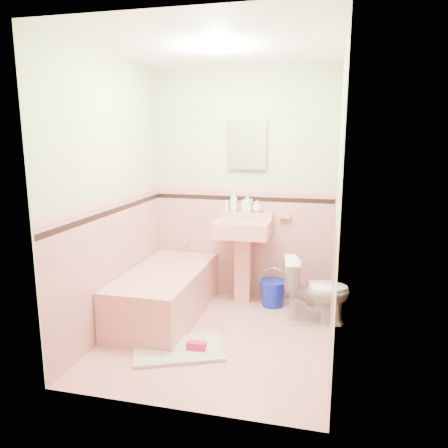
% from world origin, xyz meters
% --- Properties ---
extents(floor, '(2.20, 2.20, 0.00)m').
position_xyz_m(floor, '(0.00, 0.00, 0.00)').
color(floor, '#D5918B').
rests_on(floor, ground).
extents(ceiling, '(2.20, 2.20, 0.00)m').
position_xyz_m(ceiling, '(0.00, 0.00, 2.50)').
color(ceiling, white).
rests_on(ceiling, ground).
extents(wall_back, '(2.50, 0.00, 2.50)m').
position_xyz_m(wall_back, '(0.00, 1.10, 1.25)').
color(wall_back, beige).
rests_on(wall_back, ground).
extents(wall_front, '(2.50, 0.00, 2.50)m').
position_xyz_m(wall_front, '(0.00, -1.10, 1.25)').
color(wall_front, beige).
rests_on(wall_front, ground).
extents(wall_left, '(0.00, 2.50, 2.50)m').
position_xyz_m(wall_left, '(-1.00, 0.00, 1.25)').
color(wall_left, beige).
rests_on(wall_left, ground).
extents(wall_right, '(0.00, 2.50, 2.50)m').
position_xyz_m(wall_right, '(1.00, 0.00, 1.25)').
color(wall_right, beige).
rests_on(wall_right, ground).
extents(wainscot_back, '(2.00, 0.00, 2.00)m').
position_xyz_m(wainscot_back, '(0.00, 1.09, 0.60)').
color(wainscot_back, '#D79790').
rests_on(wainscot_back, ground).
extents(wainscot_front, '(2.00, 0.00, 2.00)m').
position_xyz_m(wainscot_front, '(0.00, -1.09, 0.60)').
color(wainscot_front, '#D79790').
rests_on(wainscot_front, ground).
extents(wainscot_left, '(0.00, 2.20, 2.20)m').
position_xyz_m(wainscot_left, '(-0.99, 0.00, 0.60)').
color(wainscot_left, '#D79790').
rests_on(wainscot_left, ground).
extents(wainscot_right, '(0.00, 2.20, 2.20)m').
position_xyz_m(wainscot_right, '(0.99, 0.00, 0.60)').
color(wainscot_right, '#D79790').
rests_on(wainscot_right, ground).
extents(accent_back, '(2.00, 0.00, 2.00)m').
position_xyz_m(accent_back, '(0.00, 1.08, 1.12)').
color(accent_back, black).
rests_on(accent_back, ground).
extents(accent_front, '(2.00, 0.00, 2.00)m').
position_xyz_m(accent_front, '(0.00, -1.08, 1.12)').
color(accent_front, black).
rests_on(accent_front, ground).
extents(accent_left, '(0.00, 2.20, 2.20)m').
position_xyz_m(accent_left, '(-0.98, 0.00, 1.12)').
color(accent_left, black).
rests_on(accent_left, ground).
extents(accent_right, '(0.00, 2.20, 2.20)m').
position_xyz_m(accent_right, '(0.98, 0.00, 1.12)').
color(accent_right, black).
rests_on(accent_right, ground).
extents(cap_back, '(2.00, 0.00, 2.00)m').
position_xyz_m(cap_back, '(0.00, 1.08, 1.22)').
color(cap_back, '#D58887').
rests_on(cap_back, ground).
extents(cap_front, '(2.00, 0.00, 2.00)m').
position_xyz_m(cap_front, '(0.00, -1.08, 1.22)').
color(cap_front, '#D58887').
rests_on(cap_front, ground).
extents(cap_left, '(0.00, 2.20, 2.20)m').
position_xyz_m(cap_left, '(-0.98, 0.00, 1.22)').
color(cap_left, '#D58887').
rests_on(cap_left, ground).
extents(cap_right, '(0.00, 2.20, 2.20)m').
position_xyz_m(cap_right, '(0.98, 0.00, 1.22)').
color(cap_right, '#D58887').
rests_on(cap_right, ground).
extents(bathtub, '(0.70, 1.50, 0.45)m').
position_xyz_m(bathtub, '(-0.63, 0.33, 0.23)').
color(bathtub, tan).
rests_on(bathtub, floor).
extents(tub_faucet, '(0.04, 0.12, 0.04)m').
position_xyz_m(tub_faucet, '(-0.63, 1.05, 0.63)').
color(tub_faucet, silver).
rests_on(tub_faucet, wall_back).
extents(sink, '(0.58, 0.48, 0.92)m').
position_xyz_m(sink, '(0.05, 0.86, 0.46)').
color(sink, tan).
rests_on(sink, floor).
extents(sink_faucet, '(0.02, 0.02, 0.10)m').
position_xyz_m(sink_faucet, '(0.05, 1.00, 0.95)').
color(sink_faucet, silver).
rests_on(sink_faucet, sink).
extents(medicine_cabinet, '(0.41, 0.04, 0.52)m').
position_xyz_m(medicine_cabinet, '(0.05, 1.07, 1.70)').
color(medicine_cabinet, white).
rests_on(medicine_cabinet, wall_back).
extents(soap_dish, '(0.12, 0.07, 0.04)m').
position_xyz_m(soap_dish, '(0.47, 1.06, 0.95)').
color(soap_dish, tan).
rests_on(soap_dish, wall_back).
extents(soap_bottle_left, '(0.10, 0.10, 0.22)m').
position_xyz_m(soap_bottle_left, '(-0.08, 1.04, 1.09)').
color(soap_bottle_left, '#B2B2B2').
rests_on(soap_bottle_left, sink).
extents(soap_bottle_mid, '(0.10, 0.10, 0.20)m').
position_xyz_m(soap_bottle_mid, '(0.07, 1.04, 1.08)').
color(soap_bottle_mid, '#B2B2B2').
rests_on(soap_bottle_mid, sink).
extents(soap_bottle_right, '(0.11, 0.11, 0.13)m').
position_xyz_m(soap_bottle_right, '(0.17, 1.04, 1.05)').
color(soap_bottle_right, '#B2B2B2').
rests_on(soap_bottle_right, sink).
extents(tube, '(0.04, 0.04, 0.12)m').
position_xyz_m(tube, '(-0.17, 1.04, 1.04)').
color(tube, white).
rests_on(tube, sink).
extents(toilet, '(0.68, 0.45, 0.64)m').
position_xyz_m(toilet, '(0.85, 0.56, 0.32)').
color(toilet, white).
rests_on(toilet, floor).
extents(bucket, '(0.33, 0.33, 0.28)m').
position_xyz_m(bucket, '(0.39, 0.86, 0.14)').
color(bucket, '#0F21B5').
rests_on(bucket, floor).
extents(bath_mat, '(0.89, 0.76, 0.03)m').
position_xyz_m(bath_mat, '(-0.25, -0.34, 0.02)').
color(bath_mat, '#A0A98D').
rests_on(bath_mat, floor).
extents(shoe, '(0.16, 0.08, 0.06)m').
position_xyz_m(shoe, '(-0.10, -0.32, 0.06)').
color(shoe, '#BF1E59').
rests_on(shoe, bath_mat).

